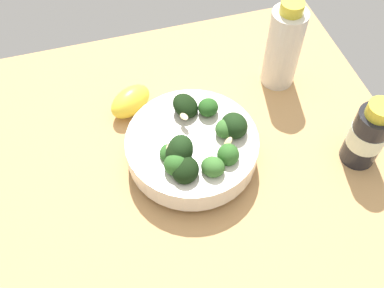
{
  "coord_description": "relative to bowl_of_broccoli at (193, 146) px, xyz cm",
  "views": [
    {
      "loc": [
        36.13,
        -11.57,
        58.88
      ],
      "look_at": [
        -1.89,
        -0.55,
        4.0
      ],
      "focal_mm": 41.53,
      "sensor_mm": 36.0,
      "label": 1
    }
  ],
  "objects": [
    {
      "name": "bowl_of_broccoli",
      "position": [
        0.0,
        0.0,
        0.0
      ],
      "size": [
        20.24,
        20.24,
        10.05
      ],
      "color": "silver",
      "rests_on": "ground_plane"
    },
    {
      "name": "ground_plane",
      "position": [
        1.56,
        0.43,
        -6.16
      ],
      "size": [
        67.88,
        67.88,
        4.58
      ],
      "primitive_type": "cube",
      "color": "tan"
    },
    {
      "name": "bottle_short",
      "position": [
        6.63,
        25.31,
        1.86
      ],
      "size": [
        5.55,
        5.55,
        12.43
      ],
      "color": "black",
      "rests_on": "ground_plane"
    },
    {
      "name": "bottle_tall",
      "position": [
        -12.86,
        19.62,
        3.91
      ],
      "size": [
        5.95,
        5.95,
        16.68
      ],
      "color": "beige",
      "rests_on": "ground_plane"
    },
    {
      "name": "lemon_wedge",
      "position": [
        -12.9,
        -7.3,
        -1.52
      ],
      "size": [
        7.93,
        8.98,
        4.71
      ],
      "primitive_type": "ellipsoid",
      "rotation": [
        0.0,
        0.0,
        2.12
      ],
      "color": "yellow",
      "rests_on": "ground_plane"
    }
  ]
}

